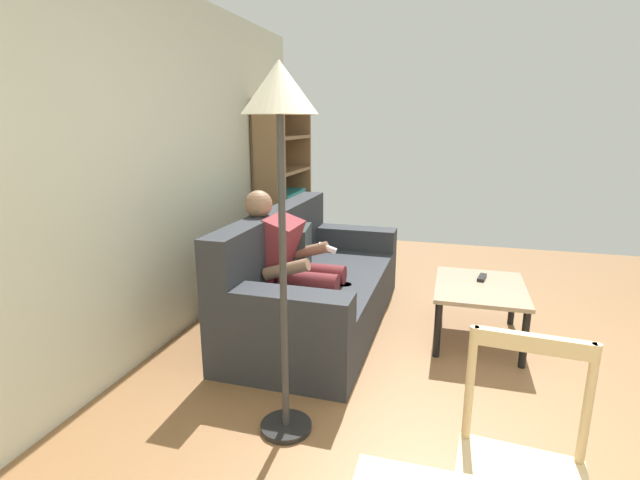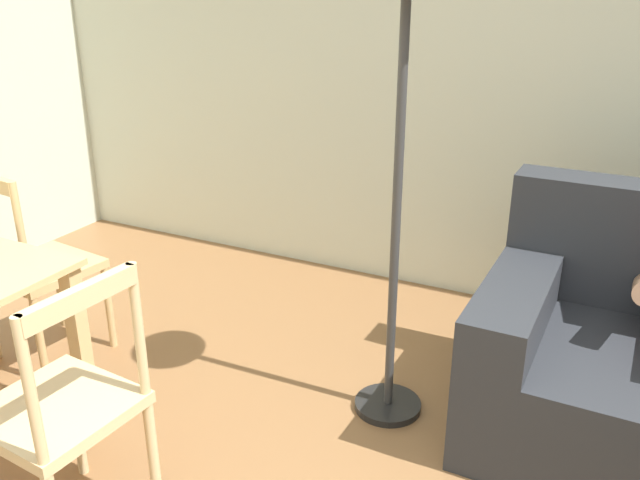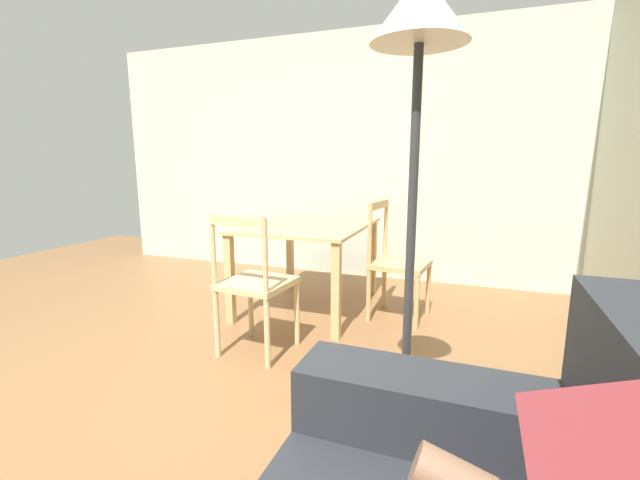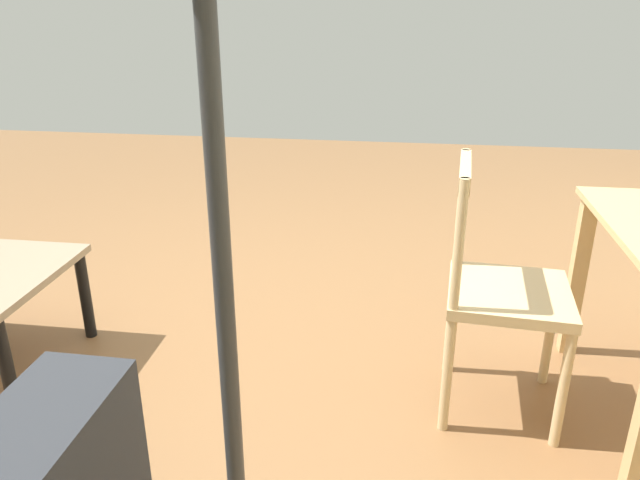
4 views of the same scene
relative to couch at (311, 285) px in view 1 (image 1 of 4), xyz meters
The scene contains 8 objects.
ground_plane 1.98m from the couch, 124.06° to the right, with size 8.23×8.23×0.00m, color brown.
wall_back 1.77m from the couch, 137.30° to the left, with size 6.23×0.12×2.58m, color beige.
couch is the anchor object (origin of this frame).
person_lounging 0.37m from the couch, 164.51° to the left, with size 0.59×0.96×1.13m.
coffee_table 1.32m from the couch, 87.73° to the right, with size 0.82×0.65×0.44m.
tv_remote 1.35m from the couch, 81.03° to the right, with size 0.05×0.17×0.02m, color black.
bookshelf 1.65m from the couch, 28.21° to the left, with size 0.91×0.36×1.85m.
floor_lamp 1.91m from the couch, 168.83° to the right, with size 0.36×0.36×1.91m.
Camera 1 is at (-2.41, 0.55, 1.63)m, focal length 26.45 mm.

